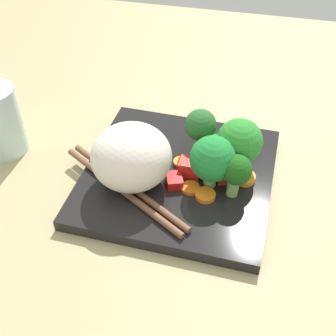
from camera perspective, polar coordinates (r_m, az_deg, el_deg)
name	(u,v)px	position (r cm, az deg, el deg)	size (l,w,h in cm)	color
ground_plane	(178,186)	(61.06, 1.26, -2.28)	(110.00, 110.00, 2.00)	tan
square_plate	(178,176)	(59.81, 1.28, -1.06)	(24.21, 24.21, 1.59)	black
rice_mound	(131,157)	(55.36, -4.64, 1.39)	(10.00, 9.51, 8.28)	white
broccoli_floret_0	(217,149)	(57.67, 6.21, 2.37)	(3.65, 3.65, 5.54)	#68A956
broccoli_floret_1	(213,159)	(55.14, 5.65, 1.10)	(5.73, 5.73, 7.15)	#73BB5C
broccoli_floret_2	(236,171)	(54.72, 8.58, -0.41)	(3.78, 3.78, 5.74)	#7FAD56
broccoli_floret_3	(200,126)	(60.10, 4.10, 5.32)	(4.27, 4.27, 6.55)	#84AF52
broccoli_floret_4	(239,142)	(57.44, 8.97, 3.19)	(5.84, 5.84, 7.73)	#6AA453
carrot_slice_0	(182,162)	(60.30, 1.76, 0.71)	(2.03, 2.03, 0.50)	orange
carrot_slice_1	(198,162)	(60.24, 3.84, 0.71)	(2.05, 2.05, 0.72)	orange
carrot_slice_2	(205,195)	(56.03, 4.73, -3.41)	(2.53, 2.53, 0.61)	orange
carrot_slice_3	(244,178)	(58.76, 9.56, -1.19)	(2.87, 2.87, 0.75)	orange
carrot_slice_4	(190,188)	(56.87, 2.84, -2.51)	(2.36, 2.36, 0.49)	orange
pepper_chunk_0	(190,167)	(58.31, 2.78, 0.07)	(2.69, 2.27, 2.23)	red
pepper_chunk_1	(225,172)	(58.03, 7.21, -0.55)	(2.10, 2.09, 2.23)	red
pepper_chunk_2	(216,145)	(62.19, 6.09, 2.84)	(2.03, 1.74, 1.92)	red
pepper_chunk_3	(172,180)	(57.26, 0.45, -1.52)	(2.46, 1.95, 1.26)	red
chopstick_pair	(125,188)	(56.86, -5.48, -2.46)	(12.62, 18.92, 0.83)	brown
drinking_glass	(0,121)	(66.29, -20.44, 5.57)	(6.02, 6.02, 9.95)	silver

